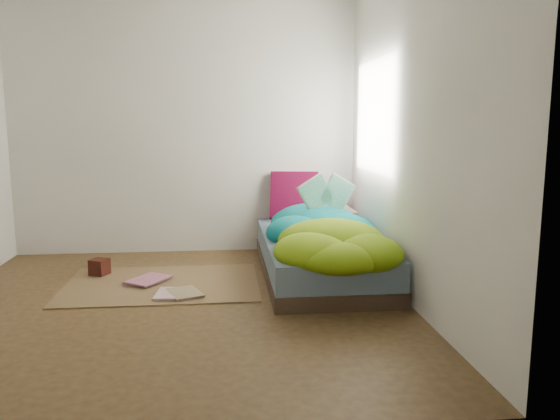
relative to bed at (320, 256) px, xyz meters
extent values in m
cube|color=#432F1A|center=(-1.22, -0.72, -0.17)|extent=(3.50, 3.50, 0.00)
cube|color=silver|center=(-1.22, 1.03, 1.13)|extent=(3.50, 0.04, 2.60)
cube|color=silver|center=(-1.22, -2.47, 1.13)|extent=(3.50, 0.04, 2.60)
cube|color=silver|center=(0.53, -0.72, 1.13)|extent=(0.04, 3.50, 2.60)
cube|color=white|center=(0.52, 0.18, 1.23)|extent=(0.01, 1.00, 1.20)
cube|color=#33261B|center=(0.00, 0.00, -0.11)|extent=(1.00, 2.00, 0.12)
cube|color=slate|center=(0.00, 0.00, 0.06)|extent=(0.98, 1.96, 0.22)
cube|color=brown|center=(-1.37, -0.17, -0.16)|extent=(1.60, 1.10, 0.01)
cube|color=white|center=(0.19, 0.79, 0.24)|extent=(0.66, 0.51, 0.13)
cube|color=#540525|center=(-0.11, 0.90, 0.42)|extent=(0.51, 0.24, 0.49)
cube|color=#34100B|center=(-1.95, 0.16, -0.09)|extent=(0.18, 0.18, 0.14)
imported|color=beige|center=(-1.38, -0.49, -0.15)|extent=(0.25, 0.32, 0.02)
imported|color=pink|center=(-1.60, -0.05, -0.14)|extent=(0.41, 0.43, 0.03)
imported|color=tan|center=(-1.26, -0.54, -0.14)|extent=(0.32, 0.37, 0.02)
camera|label=1|loc=(-0.85, -4.67, 1.19)|focal=35.00mm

